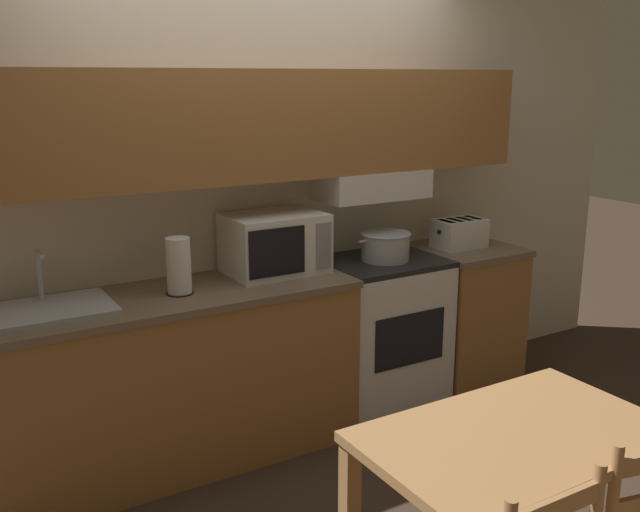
% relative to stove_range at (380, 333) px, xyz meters
% --- Properties ---
extents(ground_plane, '(16.00, 16.00, 0.00)m').
position_rel_stove_range_xyz_m(ground_plane, '(-0.62, 0.28, -0.44)').
color(ground_plane, '#3D2D23').
extents(wall_back, '(5.43, 0.38, 2.55)m').
position_rel_stove_range_xyz_m(wall_back, '(-0.60, 0.22, 1.00)').
color(wall_back, silver).
rests_on(wall_back, ground_plane).
extents(lower_counter_main, '(1.81, 0.61, 0.89)m').
position_rel_stove_range_xyz_m(lower_counter_main, '(-1.24, -0.01, 0.00)').
color(lower_counter_main, '#A36B38').
rests_on(lower_counter_main, ground_plane).
extents(lower_counter_right_stub, '(0.57, 0.61, 0.89)m').
position_rel_stove_range_xyz_m(lower_counter_right_stub, '(0.62, -0.01, 0.00)').
color(lower_counter_right_stub, '#A36B38').
rests_on(lower_counter_right_stub, ground_plane).
extents(stove_range, '(0.67, 0.57, 0.89)m').
position_rel_stove_range_xyz_m(stove_range, '(0.00, 0.00, 0.00)').
color(stove_range, white).
rests_on(stove_range, ground_plane).
extents(cooking_pot, '(0.36, 0.28, 0.16)m').
position_rel_stove_range_xyz_m(cooking_pot, '(0.01, -0.02, 0.53)').
color(cooking_pot, '#B7BABF').
rests_on(cooking_pot, stove_range).
extents(microwave, '(0.51, 0.37, 0.32)m').
position_rel_stove_range_xyz_m(microwave, '(-0.65, 0.07, 0.60)').
color(microwave, white).
rests_on(microwave, lower_counter_main).
extents(toaster, '(0.32, 0.20, 0.17)m').
position_rel_stove_range_xyz_m(toaster, '(0.58, 0.00, 0.53)').
color(toaster, white).
rests_on(toaster, lower_counter_right_stub).
extents(sink_basin, '(0.55, 0.40, 0.26)m').
position_rel_stove_range_xyz_m(sink_basin, '(-1.82, -0.01, 0.46)').
color(sink_basin, '#B7BABF').
rests_on(sink_basin, lower_counter_main).
extents(paper_towel_roll, '(0.13, 0.13, 0.27)m').
position_rel_stove_range_xyz_m(paper_towel_roll, '(-1.22, -0.04, 0.58)').
color(paper_towel_roll, black).
rests_on(paper_towel_roll, lower_counter_main).
extents(dining_table, '(1.01, 0.62, 0.78)m').
position_rel_stove_range_xyz_m(dining_table, '(-0.69, -1.71, 0.20)').
color(dining_table, '#B27F4C').
rests_on(dining_table, ground_plane).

